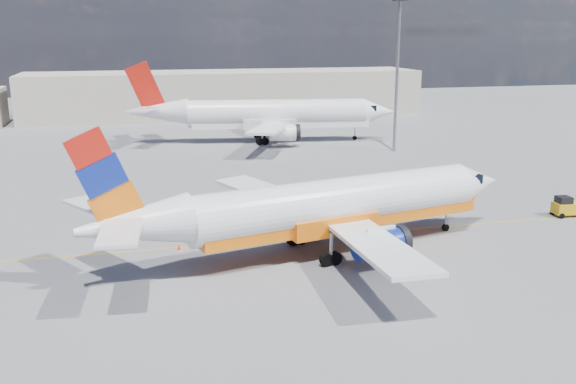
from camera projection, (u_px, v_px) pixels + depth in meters
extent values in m
plane|color=slate|center=(319.00, 250.00, 44.98)|extent=(240.00, 240.00, 0.00)
cube|color=gold|center=(307.00, 237.00, 47.80)|extent=(70.00, 0.15, 0.01)
cube|color=#BEB5A4|center=(225.00, 94.00, 115.73)|extent=(70.00, 14.00, 8.00)
cylinder|color=white|center=(338.00, 202.00, 44.16)|extent=(21.70, 8.20, 3.33)
cone|color=white|center=(477.00, 182.00, 49.85)|extent=(4.57, 4.14, 3.33)
cone|color=white|center=(133.00, 225.00, 37.73)|extent=(7.39, 4.65, 3.16)
cube|color=black|center=(464.00, 178.00, 49.11)|extent=(2.14, 2.57, 0.68)
cube|color=orange|center=(344.00, 217.00, 44.65)|extent=(21.57, 7.62, 1.17)
cube|color=white|center=(275.00, 195.00, 49.61)|extent=(8.17, 11.86, 0.79)
cube|color=white|center=(378.00, 246.00, 37.83)|extent=(3.27, 11.77, 0.79)
cylinder|color=navy|center=(313.00, 211.00, 48.61)|extent=(3.85, 2.62, 1.86)
cylinder|color=navy|center=(380.00, 244.00, 41.03)|extent=(3.85, 2.62, 1.86)
cylinder|color=black|center=(330.00, 208.00, 49.31)|extent=(0.95, 2.11, 2.05)
cylinder|color=black|center=(400.00, 240.00, 41.73)|extent=(0.95, 2.11, 2.05)
cube|color=orange|center=(104.00, 178.00, 36.35)|extent=(4.53, 1.34, 6.10)
cube|color=white|center=(96.00, 205.00, 39.62)|extent=(4.38, 5.30, 0.18)
cube|color=white|center=(120.00, 233.00, 34.23)|extent=(2.54, 5.05, 0.18)
cylinder|color=gray|center=(446.00, 216.00, 49.10)|extent=(0.21, 0.21, 2.05)
cylinder|color=black|center=(445.00, 227.00, 49.33)|extent=(0.59, 0.35, 0.55)
cylinder|color=black|center=(297.00, 239.00, 46.06)|extent=(0.94, 0.56, 0.88)
cylinder|color=black|center=(331.00, 259.00, 42.02)|extent=(0.94, 0.56, 0.88)
cylinder|color=white|center=(277.00, 113.00, 88.58)|extent=(24.63, 7.14, 3.76)
cone|color=white|center=(379.00, 112.00, 90.05)|extent=(4.91, 4.35, 3.76)
cone|color=white|center=(159.00, 112.00, 86.84)|extent=(8.17, 4.63, 3.57)
cube|color=black|center=(368.00, 107.00, 89.74)|extent=(2.22, 2.78, 0.77)
cube|color=white|center=(281.00, 122.00, 88.94)|extent=(24.53, 6.49, 1.33)
cube|color=white|center=(261.00, 113.00, 96.12)|extent=(4.89, 13.57, 0.89)
cube|color=white|center=(269.00, 129.00, 81.18)|extent=(8.27, 13.63, 0.89)
cylinder|color=white|center=(278.00, 123.00, 93.93)|extent=(4.24, 2.64, 2.10)
cylinder|color=white|center=(284.00, 133.00, 84.33)|extent=(4.24, 2.64, 2.10)
cylinder|color=black|center=(290.00, 123.00, 94.11)|extent=(0.87, 2.38, 2.32)
cylinder|color=black|center=(298.00, 133.00, 84.51)|extent=(0.87, 2.38, 2.32)
cube|color=#B4170D|center=(145.00, 87.00, 85.84)|extent=(5.19, 1.06, 6.90)
cube|color=white|center=(149.00, 104.00, 89.91)|extent=(3.35, 5.87, 0.20)
cube|color=white|center=(143.00, 110.00, 83.08)|extent=(4.62, 6.04, 0.20)
cylinder|color=gray|center=(355.00, 130.00, 90.34)|extent=(0.23, 0.23, 2.32)
cylinder|color=black|center=(355.00, 138.00, 90.60)|extent=(0.65, 0.35, 0.62)
cylinder|color=black|center=(260.00, 135.00, 91.76)|extent=(1.04, 0.56, 1.00)
cylinder|color=black|center=(262.00, 141.00, 86.64)|extent=(1.04, 0.56, 1.00)
cylinder|color=black|center=(553.00, 212.00, 53.80)|extent=(0.47, 0.21, 0.46)
cylinder|color=black|center=(562.00, 216.00, 52.57)|extent=(0.47, 0.21, 0.46)
cylinder|color=black|center=(573.00, 211.00, 54.11)|extent=(0.47, 0.21, 0.46)
cube|color=gold|center=(568.00, 208.00, 53.23)|extent=(2.46, 1.44, 0.92)
cube|color=black|center=(564.00, 200.00, 52.97)|extent=(1.17, 1.17, 0.55)
cube|color=white|center=(179.00, 250.00, 44.92)|extent=(0.36, 0.36, 0.04)
cone|color=red|center=(179.00, 247.00, 44.86)|extent=(0.30, 0.30, 0.47)
cylinder|color=gray|center=(397.00, 78.00, 80.07)|extent=(0.41, 0.41, 18.50)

